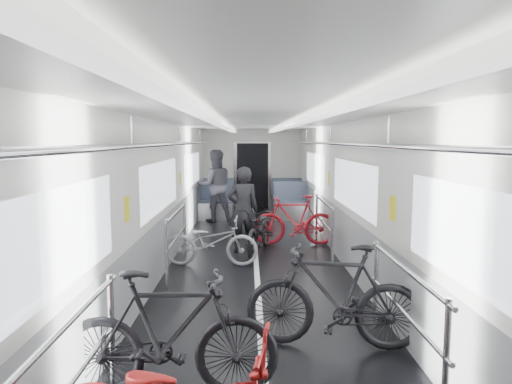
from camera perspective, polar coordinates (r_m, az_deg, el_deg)
car_shell at (r=8.81m, az=-0.11°, el=0.16°), size 3.02×14.01×2.41m
bike_left_mid at (r=3.94m, az=-10.79°, el=-17.07°), size 1.79×0.51×1.07m
bike_left_far at (r=7.72m, az=-5.62°, el=-6.18°), size 1.58×0.60×0.82m
bike_right_near at (r=4.79m, az=9.77°, el=-12.69°), size 1.85×0.77×1.08m
bike_right_far at (r=9.18m, az=4.86°, el=-3.52°), size 1.70×0.51×1.01m
bike_aisle at (r=8.48m, az=0.53°, el=-4.76°), size 0.99×1.79×0.89m
person_standing at (r=8.51m, az=-1.63°, el=-2.23°), size 0.64×0.47×1.62m
person_seated at (r=11.80m, az=-5.12°, el=0.79°), size 1.03×0.87×1.86m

